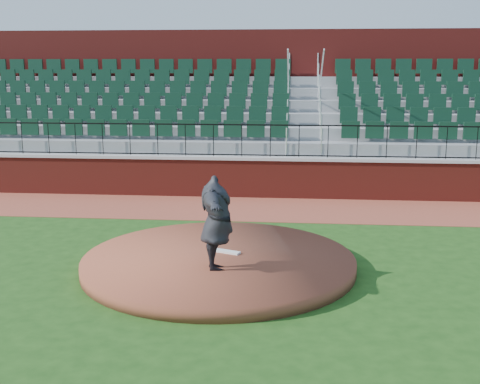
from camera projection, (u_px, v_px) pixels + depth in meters
name	position (u px, v px, depth m)	size (l,w,h in m)	color
ground	(233.00, 268.00, 12.44)	(90.00, 90.00, 0.00)	#1B4112
warning_track	(252.00, 208.00, 17.70)	(34.00, 3.20, 0.01)	brown
field_wall	(256.00, 178.00, 19.14)	(34.00, 0.35, 1.20)	maroon
wall_cap	(256.00, 158.00, 19.01)	(34.00, 0.45, 0.10)	#B7B7B7
wall_railing	(256.00, 141.00, 18.90)	(34.00, 0.05, 1.00)	black
seating_stands	(261.00, 118.00, 21.45)	(34.00, 5.10, 4.60)	gray
concourse_wall	(265.00, 101.00, 24.09)	(34.00, 0.50, 5.50)	maroon
pitchers_mound	(219.00, 262.00, 12.44)	(5.60, 5.60, 0.25)	brown
pitching_rubber	(226.00, 251.00, 12.67)	(0.64, 0.16, 0.04)	white
pitcher	(216.00, 223.00, 11.46)	(2.26, 0.61, 1.84)	black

